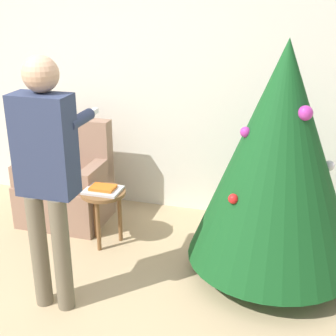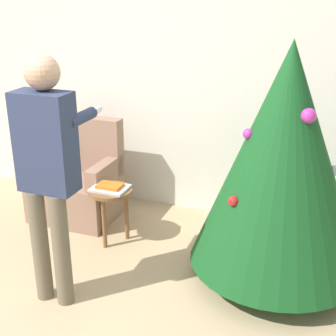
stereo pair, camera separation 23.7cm
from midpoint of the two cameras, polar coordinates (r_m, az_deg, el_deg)
wall_back at (r=4.54m, az=0.20°, el=11.52°), size 8.00×0.06×2.70m
christmas_tree at (r=3.44m, az=15.78°, el=1.06°), size 1.29×1.29×1.81m
armchair at (r=4.60m, az=-9.51°, el=-1.84°), size 0.78×0.60×0.96m
person_standing at (r=3.15m, az=-12.43°, el=0.64°), size 0.41×0.57×1.74m
side_stool at (r=4.06m, az=-5.37°, el=-3.73°), size 0.38×0.38×0.49m
laptop at (r=4.02m, az=-5.42°, el=-2.48°), size 0.31×0.24×0.02m
book at (r=4.02m, az=-5.43°, el=-2.20°), size 0.21×0.15×0.02m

